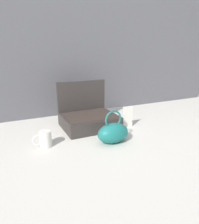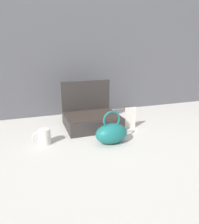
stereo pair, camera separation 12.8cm
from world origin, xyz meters
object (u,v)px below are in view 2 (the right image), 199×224
Objects in this scene: coffee_mug at (44,137)px; open_suitcase at (91,117)px; teal_pouch_handbag at (111,133)px; info_card_left at (130,118)px.

open_suitcase is at bearing 30.12° from coffee_mug.
open_suitcase is 0.33m from teal_pouch_handbag.
teal_pouch_handbag is 0.41m from coffee_mug.
coffee_mug is 0.70× the size of info_card_left.
teal_pouch_handbag reaches higher than info_card_left.
open_suitcase is at bearing 95.42° from teal_pouch_handbag.
coffee_mug is (-0.39, 0.12, -0.02)m from teal_pouch_handbag.
teal_pouch_handbag is (0.03, -0.33, -0.01)m from open_suitcase.
open_suitcase reaches higher than coffee_mug.
teal_pouch_handbag is at bearing -137.82° from info_card_left.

